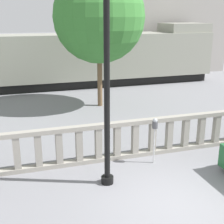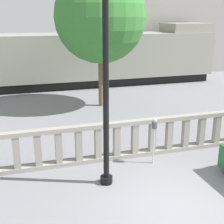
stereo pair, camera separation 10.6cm
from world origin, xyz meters
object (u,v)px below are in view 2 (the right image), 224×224
Objects in this scene: lamppost at (106,75)px; tree_left at (100,17)px; parking_meter at (155,127)px; train_near at (72,59)px.

tree_left is at bearing 76.22° from lamppost.
lamppost is at bearing -156.54° from parking_meter.
tree_left is (1.86, 7.57, 1.34)m from lamppost.
lamppost is 0.27× the size of train_near.
parking_meter is 7.52m from tree_left.
lamppost is at bearing -95.63° from train_near.
parking_meter is 0.23× the size of tree_left.
lamppost is 3.57× the size of parking_meter.
train_near is (1.24, 12.57, -1.29)m from lamppost.
lamppost is at bearing -103.78° from tree_left.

